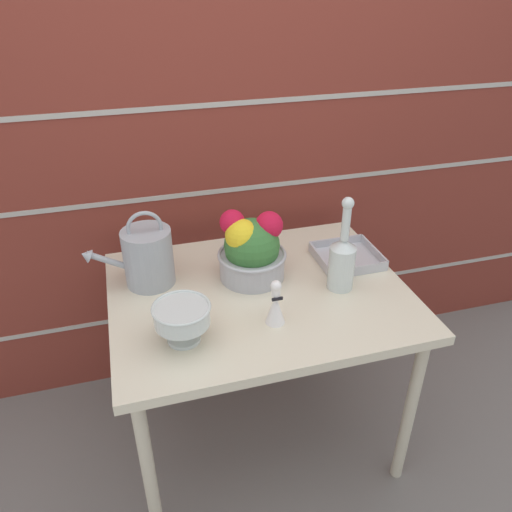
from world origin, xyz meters
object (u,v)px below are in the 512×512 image
object	(u,v)px
crystal_pedestal_bowl	(182,316)
glass_decanter	(342,259)
figurine_vase	(275,306)
wire_tray	(347,258)
watering_can	(147,256)
flower_planter	(252,249)

from	to	relation	value
crystal_pedestal_bowl	glass_decanter	distance (m)	0.60
figurine_vase	wire_tray	bearing A→B (deg)	36.66
wire_tray	crystal_pedestal_bowl	bearing A→B (deg)	-156.59
glass_decanter	wire_tray	bearing A→B (deg)	57.33
watering_can	flower_planter	bearing A→B (deg)	-10.09
flower_planter	figurine_vase	xyz separation A→B (m)	(-0.00, -0.28, -0.05)
glass_decanter	figurine_vase	size ratio (longest dim) A/B	2.20
wire_tray	glass_decanter	bearing A→B (deg)	-122.67
crystal_pedestal_bowl	wire_tray	bearing A→B (deg)	23.41
crystal_pedestal_bowl	figurine_vase	size ratio (longest dim) A/B	1.13
crystal_pedestal_bowl	wire_tray	distance (m)	0.76
watering_can	crystal_pedestal_bowl	xyz separation A→B (m)	(0.07, -0.36, -0.02)
figurine_vase	crystal_pedestal_bowl	bearing A→B (deg)	-178.66
watering_can	glass_decanter	size ratio (longest dim) A/B	0.91
flower_planter	figurine_vase	distance (m)	0.29
flower_planter	wire_tray	xyz separation A→B (m)	(0.39, 0.01, -0.11)
watering_can	crystal_pedestal_bowl	size ratio (longest dim) A/B	1.78
crystal_pedestal_bowl	figurine_vase	bearing A→B (deg)	1.34
watering_can	flower_planter	world-z (taller)	watering_can
crystal_pedestal_bowl	figurine_vase	world-z (taller)	figurine_vase
watering_can	crystal_pedestal_bowl	bearing A→B (deg)	-79.04
figurine_vase	watering_can	bearing A→B (deg)	136.57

